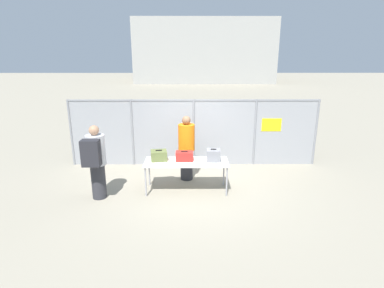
{
  "coord_description": "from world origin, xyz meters",
  "views": [
    {
      "loc": [
        -0.11,
        -7.06,
        3.25
      ],
      "look_at": [
        -0.06,
        0.54,
        1.05
      ],
      "focal_mm": 28.0,
      "sensor_mm": 36.0,
      "label": 1
    }
  ],
  "objects_px": {
    "suitcase_grey": "(213,155)",
    "utility_trailer": "(249,139)",
    "security_worker_near": "(186,147)",
    "suitcase_olive": "(159,155)",
    "traveler_hooded": "(96,160)",
    "suitcase_red": "(184,156)",
    "inspection_table": "(186,164)"
  },
  "relations": [
    {
      "from": "inspection_table",
      "to": "security_worker_near",
      "type": "height_order",
      "value": "security_worker_near"
    },
    {
      "from": "suitcase_red",
      "to": "utility_trailer",
      "type": "relative_size",
      "value": 0.1
    },
    {
      "from": "suitcase_olive",
      "to": "utility_trailer",
      "type": "distance_m",
      "value": 4.57
    },
    {
      "from": "suitcase_olive",
      "to": "traveler_hooded",
      "type": "height_order",
      "value": "traveler_hooded"
    },
    {
      "from": "suitcase_olive",
      "to": "utility_trailer",
      "type": "xyz_separation_m",
      "value": [
        2.93,
        3.47,
        -0.51
      ]
    },
    {
      "from": "traveler_hooded",
      "to": "utility_trailer",
      "type": "relative_size",
      "value": 0.42
    },
    {
      "from": "suitcase_grey",
      "to": "utility_trailer",
      "type": "distance_m",
      "value": 3.9
    },
    {
      "from": "traveler_hooded",
      "to": "suitcase_grey",
      "type": "bearing_deg",
      "value": 11.78
    },
    {
      "from": "utility_trailer",
      "to": "inspection_table",
      "type": "bearing_deg",
      "value": -122.08
    },
    {
      "from": "suitcase_red",
      "to": "security_worker_near",
      "type": "xyz_separation_m",
      "value": [
        0.04,
        0.66,
        0.03
      ]
    },
    {
      "from": "traveler_hooded",
      "to": "security_worker_near",
      "type": "xyz_separation_m",
      "value": [
        2.08,
        1.2,
        -0.06
      ]
    },
    {
      "from": "suitcase_red",
      "to": "traveler_hooded",
      "type": "relative_size",
      "value": 0.24
    },
    {
      "from": "suitcase_olive",
      "to": "security_worker_near",
      "type": "distance_m",
      "value": 0.93
    },
    {
      "from": "suitcase_red",
      "to": "utility_trailer",
      "type": "distance_m",
      "value": 4.21
    },
    {
      "from": "security_worker_near",
      "to": "traveler_hooded",
      "type": "bearing_deg",
      "value": 20.03
    },
    {
      "from": "suitcase_grey",
      "to": "traveler_hooded",
      "type": "relative_size",
      "value": 0.2
    },
    {
      "from": "inspection_table",
      "to": "traveler_hooded",
      "type": "height_order",
      "value": "traveler_hooded"
    },
    {
      "from": "security_worker_near",
      "to": "utility_trailer",
      "type": "height_order",
      "value": "security_worker_near"
    },
    {
      "from": "security_worker_near",
      "to": "suitcase_olive",
      "type": "bearing_deg",
      "value": 32.85
    },
    {
      "from": "suitcase_olive",
      "to": "suitcase_red",
      "type": "distance_m",
      "value": 0.64
    },
    {
      "from": "traveler_hooded",
      "to": "security_worker_near",
      "type": "distance_m",
      "value": 2.4
    },
    {
      "from": "suitcase_grey",
      "to": "security_worker_near",
      "type": "distance_m",
      "value": 0.97
    },
    {
      "from": "suitcase_olive",
      "to": "suitcase_red",
      "type": "bearing_deg",
      "value": -2.79
    },
    {
      "from": "inspection_table",
      "to": "utility_trailer",
      "type": "distance_m",
      "value": 4.24
    },
    {
      "from": "suitcase_grey",
      "to": "traveler_hooded",
      "type": "distance_m",
      "value": 2.8
    },
    {
      "from": "inspection_table",
      "to": "suitcase_red",
      "type": "height_order",
      "value": "suitcase_red"
    },
    {
      "from": "suitcase_red",
      "to": "utility_trailer",
      "type": "xyz_separation_m",
      "value": [
        2.29,
        3.5,
        -0.5
      ]
    },
    {
      "from": "suitcase_grey",
      "to": "utility_trailer",
      "type": "relative_size",
      "value": 0.08
    },
    {
      "from": "suitcase_olive",
      "to": "suitcase_red",
      "type": "xyz_separation_m",
      "value": [
        0.64,
        -0.03,
        -0.01
      ]
    },
    {
      "from": "suitcase_grey",
      "to": "utility_trailer",
      "type": "bearing_deg",
      "value": 66.01
    },
    {
      "from": "suitcase_olive",
      "to": "suitcase_red",
      "type": "relative_size",
      "value": 1.03
    },
    {
      "from": "suitcase_olive",
      "to": "suitcase_grey",
      "type": "relative_size",
      "value": 1.25
    }
  ]
}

